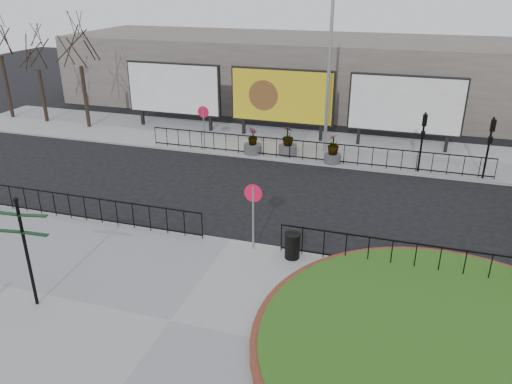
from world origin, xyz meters
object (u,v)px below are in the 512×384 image
at_px(planter_b, 288,144).
at_px(lamp_post, 329,66).
at_px(planter_c, 333,151).
at_px(litter_bin, 292,246).
at_px(planter_a, 253,145).
at_px(billboard_mid, 282,96).
at_px(fingerpost_sign, 24,242).

bearing_deg(planter_b, lamp_post, 28.93).
bearing_deg(planter_b, planter_c, -12.73).
xyz_separation_m(litter_bin, planter_a, (-4.69, 10.16, 0.02)).
bearing_deg(litter_bin, planter_c, 91.55).
height_order(billboard_mid, litter_bin, billboard_mid).
bearing_deg(lamp_post, planter_a, -158.84).
height_order(fingerpost_sign, planter_a, fingerpost_sign).
bearing_deg(litter_bin, planter_b, 104.92).
height_order(planter_a, planter_c, planter_c).
relative_size(fingerpost_sign, planter_c, 2.22).
distance_m(planter_a, planter_b, 1.92).
height_order(lamp_post, planter_c, lamp_post).
bearing_deg(planter_a, lamp_post, 21.16).
bearing_deg(planter_c, planter_a, 177.95).
distance_m(billboard_mid, fingerpost_sign, 18.61).
bearing_deg(fingerpost_sign, planter_a, 79.37).
bearing_deg(planter_c, fingerpost_sign, -113.08).
height_order(lamp_post, planter_a, lamp_post).
xyz_separation_m(fingerpost_sign, planter_b, (3.78, 15.43, -1.48)).
bearing_deg(planter_c, planter_b, 167.27).
bearing_deg(planter_c, billboard_mid, 136.01).
xyz_separation_m(billboard_mid, planter_a, (-0.72, -3.41, -1.99)).
distance_m(lamp_post, planter_b, 4.62).
height_order(fingerpost_sign, planter_b, fingerpost_sign).
bearing_deg(billboard_mid, planter_b, -68.95).
distance_m(fingerpost_sign, litter_bin, 8.35).
xyz_separation_m(lamp_post, planter_b, (-1.85, -1.02, -4.10)).
distance_m(litter_bin, planter_c, 10.01).
bearing_deg(planter_a, litter_bin, -65.22).
xyz_separation_m(billboard_mid, planter_c, (3.70, -3.57, -1.83)).
xyz_separation_m(planter_a, planter_b, (1.87, 0.42, 0.11)).
bearing_deg(planter_a, planter_b, 12.58).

